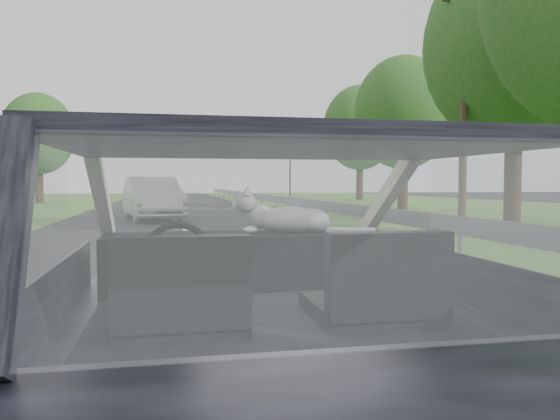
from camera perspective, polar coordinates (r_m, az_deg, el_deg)
name	(u,v)px	position (r m, az deg, el deg)	size (l,w,h in m)	color
subject_car	(270,306)	(2.49, -1.05, -10.05)	(1.80, 4.00, 1.45)	black
dashboard	(250,260)	(3.08, -3.20, -5.22)	(1.58, 0.45, 0.30)	black
driver_seat	(181,288)	(2.14, -10.30, -8.01)	(0.50, 0.72, 0.42)	black
passenger_seat	(378,280)	(2.30, 10.25, -7.25)	(0.50, 0.72, 0.42)	black
steering_wheel	(178,256)	(2.74, -10.61, -4.77)	(0.36, 0.36, 0.04)	black
cat	(291,218)	(3.07, 1.12, -0.85)	(0.57, 0.18, 0.26)	gray
guardrail	(369,212)	(13.28, 9.31, -0.25)	(0.05, 90.00, 0.32)	gray
other_car	(152,198)	(19.53, -13.18, 1.20)	(1.82, 4.61, 1.52)	#BCBCBC
highway_sign	(290,183)	(30.90, 1.06, 2.80)	(0.10, 1.02, 2.56)	#135420
utility_pole	(464,102)	(17.57, 18.65, 10.66)	(0.24, 0.24, 7.45)	#473829
tree_1	(515,86)	(19.33, 23.32, 11.77)	(5.77, 5.77, 8.74)	#23541E
tree_2	(403,135)	(27.65, 12.75, 7.65)	(4.82, 4.82, 7.30)	#23541E
tree_3	(360,144)	(42.77, 8.35, 6.80)	(5.66, 5.66, 8.57)	#23541E
tree_6	(38,150)	(38.25, -23.92, 5.77)	(4.51, 4.51, 6.84)	#23541E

